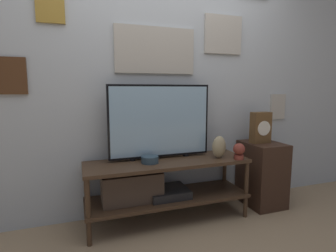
{
  "coord_description": "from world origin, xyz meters",
  "views": [
    {
      "loc": [
        -0.75,
        -1.91,
        1.19
      ],
      "look_at": [
        0.0,
        0.26,
        0.88
      ],
      "focal_mm": 28.0,
      "sensor_mm": 36.0,
      "label": 1
    }
  ],
  "objects_px": {
    "vase_wide_bowl": "(150,160)",
    "decorative_bust": "(239,151)",
    "mantel_clock": "(261,128)",
    "television": "(160,121)",
    "vase_urn_stoneware": "(219,147)"
  },
  "relations": [
    {
      "from": "vase_wide_bowl",
      "to": "decorative_bust",
      "type": "height_order",
      "value": "decorative_bust"
    },
    {
      "from": "vase_wide_bowl",
      "to": "mantel_clock",
      "type": "relative_size",
      "value": 0.48
    },
    {
      "from": "vase_urn_stoneware",
      "to": "television",
      "type": "bearing_deg",
      "value": 163.09
    },
    {
      "from": "decorative_bust",
      "to": "vase_urn_stoneware",
      "type": "bearing_deg",
      "value": 143.81
    },
    {
      "from": "decorative_bust",
      "to": "mantel_clock",
      "type": "bearing_deg",
      "value": 25.94
    },
    {
      "from": "television",
      "to": "decorative_bust",
      "type": "height_order",
      "value": "television"
    },
    {
      "from": "mantel_clock",
      "to": "television",
      "type": "bearing_deg",
      "value": 175.28
    },
    {
      "from": "vase_wide_bowl",
      "to": "mantel_clock",
      "type": "height_order",
      "value": "mantel_clock"
    },
    {
      "from": "television",
      "to": "vase_urn_stoneware",
      "type": "relative_size",
      "value": 4.57
    },
    {
      "from": "vase_urn_stoneware",
      "to": "decorative_bust",
      "type": "height_order",
      "value": "vase_urn_stoneware"
    },
    {
      "from": "vase_wide_bowl",
      "to": "mantel_clock",
      "type": "bearing_deg",
      "value": 1.58
    },
    {
      "from": "vase_wide_bowl",
      "to": "decorative_bust",
      "type": "relative_size",
      "value": 1.0
    },
    {
      "from": "television",
      "to": "decorative_bust",
      "type": "bearing_deg",
      "value": -21.67
    },
    {
      "from": "television",
      "to": "vase_wide_bowl",
      "type": "bearing_deg",
      "value": -138.13
    },
    {
      "from": "television",
      "to": "vase_urn_stoneware",
      "type": "height_order",
      "value": "television"
    }
  ]
}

